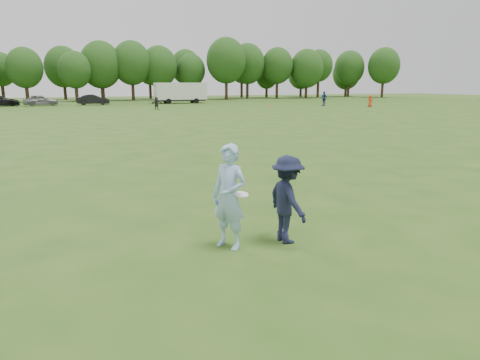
{
  "coord_description": "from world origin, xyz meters",
  "views": [
    {
      "loc": [
        -2.99,
        -7.36,
        3.13
      ],
      "look_at": [
        0.3,
        0.97,
        1.1
      ],
      "focal_mm": 32.0,
      "sensor_mm": 36.0,
      "label": 1
    }
  ],
  "objects": [
    {
      "name": "thrower",
      "position": [
        -0.29,
        0.05,
        1.02
      ],
      "size": [
        0.81,
        0.89,
        2.03
      ],
      "primitive_type": "imported",
      "rotation": [
        0.0,
        0.0,
        -0.99
      ],
      "color": "#99C1ED",
      "rests_on": "ground"
    },
    {
      "name": "car_f",
      "position": [
        0.38,
        59.58,
        0.75
      ],
      "size": [
        4.7,
        2.06,
        1.5
      ],
      "primitive_type": "imported",
      "rotation": [
        0.0,
        0.0,
        1.47
      ],
      "color": "black",
      "rests_on": "ground"
    },
    {
      "name": "defender",
      "position": [
        0.88,
        -0.1,
        0.88
      ],
      "size": [
        0.72,
        1.17,
        1.76
      ],
      "primitive_type": "imported",
      "rotation": [
        0.0,
        0.0,
        1.63
      ],
      "color": "#171B34",
      "rests_on": "ground"
    },
    {
      "name": "player_far_d",
      "position": [
        6.77,
        44.58,
        0.76
      ],
      "size": [
        1.48,
        0.74,
        1.52
      ],
      "primitive_type": "imported",
      "rotation": [
        0.0,
        0.0,
        0.22
      ],
      "color": "#272727",
      "rests_on": "ground"
    },
    {
      "name": "field_cone",
      "position": [
        22.25,
        45.32,
        0.15
      ],
      "size": [
        0.28,
        0.28,
        0.3
      ],
      "primitive_type": "cone",
      "color": "#FF590D",
      "rests_on": "ground"
    },
    {
      "name": "car_e",
      "position": [
        -6.65,
        59.79,
        0.78
      ],
      "size": [
        4.69,
        2.22,
        1.55
      ],
      "primitive_type": "imported",
      "rotation": [
        0.0,
        0.0,
        1.66
      ],
      "color": "slate",
      "rests_on": "ground"
    },
    {
      "name": "disc_in_play",
      "position": [
        -0.11,
        -0.13,
        1.09
      ],
      "size": [
        0.3,
        0.3,
        0.09
      ],
      "color": "white",
      "rests_on": "ground"
    },
    {
      "name": "player_far_b",
      "position": [
        30.5,
        45.22,
        1.01
      ],
      "size": [
        0.71,
        1.25,
        2.01
      ],
      "primitive_type": "imported",
      "rotation": [
        0.0,
        0.0,
        -1.37
      ],
      "color": "navy",
      "rests_on": "ground"
    },
    {
      "name": "ground",
      "position": [
        0.0,
        0.0,
        0.0
      ],
      "size": [
        200.0,
        200.0,
        0.0
      ],
      "primitive_type": "plane",
      "color": "#2B5016",
      "rests_on": "ground"
    },
    {
      "name": "player_far_c",
      "position": [
        34.78,
        40.52,
        0.79
      ],
      "size": [
        0.89,
        0.73,
        1.58
      ],
      "primitive_type": "imported",
      "rotation": [
        0.0,
        0.0,
        2.81
      ],
      "color": "red",
      "rests_on": "ground"
    },
    {
      "name": "cargo_trailer",
      "position": [
        13.52,
        60.02,
        1.78
      ],
      "size": [
        9.0,
        2.75,
        3.2
      ],
      "color": "white",
      "rests_on": "ground"
    },
    {
      "name": "treeline",
      "position": [
        2.81,
        76.9,
        6.26
      ],
      "size": [
        130.35,
        18.39,
        11.74
      ],
      "color": "#332114",
      "rests_on": "ground"
    }
  ]
}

